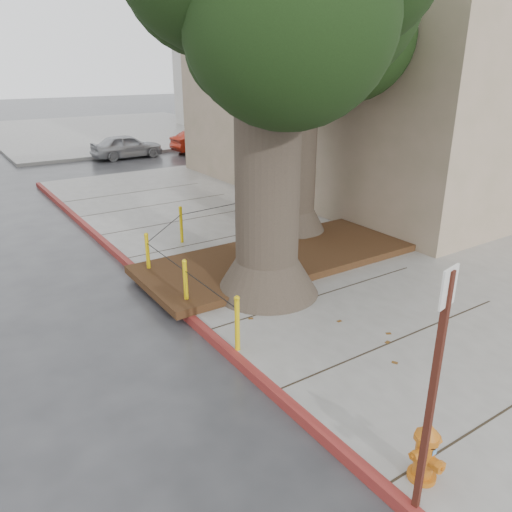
{
  "coord_description": "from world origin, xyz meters",
  "views": [
    {
      "loc": [
        -5.44,
        -4.64,
        4.38
      ],
      "look_at": [
        -0.74,
        2.41,
        1.1
      ],
      "focal_mm": 35.0,
      "sensor_mm": 36.0,
      "label": 1
    }
  ],
  "objects_px": {
    "fire_hydrant": "(426,451)",
    "car_red": "(205,141)",
    "car_silver": "(127,146)",
    "signpost": "(434,383)"
  },
  "relations": [
    {
      "from": "fire_hydrant",
      "to": "car_silver",
      "type": "xyz_separation_m",
      "value": [
        4.61,
        21.65,
        0.07
      ]
    },
    {
      "from": "car_red",
      "to": "car_silver",
      "type": "bearing_deg",
      "value": 82.01
    },
    {
      "from": "signpost",
      "to": "car_silver",
      "type": "relative_size",
      "value": 0.77
    },
    {
      "from": "fire_hydrant",
      "to": "car_red",
      "type": "height_order",
      "value": "car_red"
    },
    {
      "from": "signpost",
      "to": "fire_hydrant",
      "type": "bearing_deg",
      "value": 19.28
    },
    {
      "from": "fire_hydrant",
      "to": "car_red",
      "type": "bearing_deg",
      "value": 65.51
    },
    {
      "from": "fire_hydrant",
      "to": "signpost",
      "type": "relative_size",
      "value": 0.28
    },
    {
      "from": "fire_hydrant",
      "to": "car_red",
      "type": "relative_size",
      "value": 0.21
    },
    {
      "from": "fire_hydrant",
      "to": "signpost",
      "type": "xyz_separation_m",
      "value": [
        -0.35,
        -0.21,
        1.13
      ]
    },
    {
      "from": "signpost",
      "to": "car_red",
      "type": "xyz_separation_m",
      "value": [
        9.04,
        21.33,
        -1.06
      ]
    }
  ]
}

